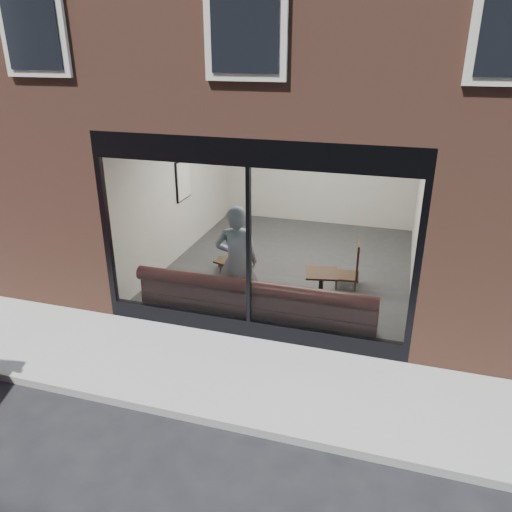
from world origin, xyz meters
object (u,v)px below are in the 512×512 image
(cafe_table_left, at_px, (234,261))
(cafe_table_right, at_px, (322,273))
(person, at_px, (237,262))
(cafe_chair_left, at_px, (229,261))
(cafe_chair_right, at_px, (346,276))
(banquette, at_px, (256,312))

(cafe_table_left, height_order, cafe_table_right, same)
(person, bearing_deg, cafe_chair_left, -81.26)
(cafe_chair_left, relative_size, cafe_chair_right, 0.99)
(cafe_table_left, relative_size, cafe_chair_right, 1.17)
(banquette, distance_m, cafe_chair_right, 2.26)
(banquette, relative_size, cafe_table_left, 7.27)
(cafe_table_left, distance_m, cafe_chair_left, 1.24)
(banquette, xyz_separation_m, person, (-0.43, 0.27, 0.77))
(cafe_table_left, height_order, cafe_chair_right, cafe_table_left)
(cafe_chair_left, xyz_separation_m, cafe_chair_right, (2.43, -0.01, 0.00))
(person, distance_m, cafe_table_left, 0.67)
(banquette, distance_m, cafe_table_left, 1.20)
(cafe_chair_left, bearing_deg, person, 93.54)
(cafe_table_left, height_order, cafe_chair_left, cafe_table_left)
(cafe_table_right, bearing_deg, person, -159.98)
(banquette, relative_size, cafe_chair_left, 8.59)
(person, xyz_separation_m, cafe_chair_left, (-0.73, 1.60, -0.75))
(cafe_chair_left, bearing_deg, cafe_chair_right, 158.87)
(cafe_table_left, bearing_deg, cafe_chair_right, 27.65)
(cafe_table_right, height_order, cafe_chair_right, cafe_table_right)
(person, bearing_deg, cafe_chair_right, -152.67)
(cafe_table_right, relative_size, cafe_chair_right, 1.18)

